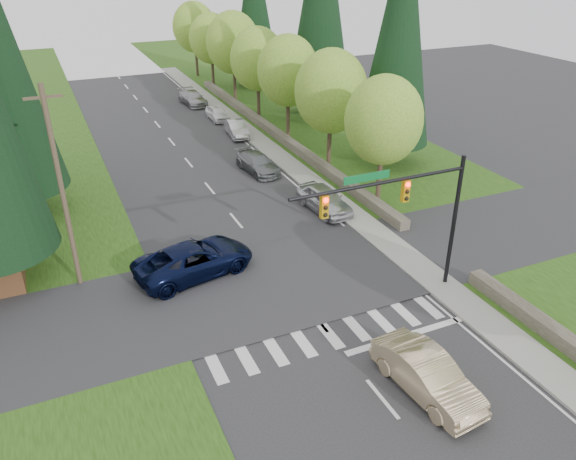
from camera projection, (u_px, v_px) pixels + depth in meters
ground at (368, 382)px, 21.92m from camera, size 120.00×120.00×0.00m
grass_east at (377, 165)px, 42.82m from camera, size 14.00×110.00×0.06m
grass_west at (5, 229)px, 33.38m from camera, size 14.00×110.00×0.06m
cross_street at (286, 281)px, 28.40m from camera, size 120.00×8.00×0.10m
sidewalk_east at (294, 168)px, 42.20m from camera, size 1.80×80.00×0.13m
curb_east at (284, 170)px, 41.90m from camera, size 0.20×80.00×0.13m
stone_wall_north at (273, 132)px, 49.16m from camera, size 0.70×40.00×0.70m
traffic_signal at (407, 203)px, 24.85m from camera, size 8.70×0.37×6.80m
utility_pole at (62, 189)px, 25.82m from camera, size 1.60×0.24×10.00m
decid_tree_0 at (384, 120)px, 34.01m from camera, size 4.80×4.80×8.37m
decid_tree_1 at (331, 91)px, 39.62m from camera, size 5.20×5.20×8.80m
decid_tree_2 at (288, 71)px, 45.15m from camera, size 5.00×5.00×8.82m
decid_tree_3 at (258, 59)px, 50.97m from camera, size 5.00×5.00×8.55m
decid_tree_4 at (233, 43)px, 56.49m from camera, size 5.40×5.40×9.18m
decid_tree_5 at (211, 38)px, 62.33m from camera, size 4.80×4.80×8.30m
decid_tree_6 at (194, 27)px, 67.88m from camera, size 5.20×5.20×8.86m
conifer_e_a at (400, 30)px, 38.67m from camera, size 5.44×5.44×17.80m
conifer_e_c at (254, 1)px, 61.56m from camera, size 5.10×5.10×16.80m
sedan_champagne at (427, 375)px, 21.10m from camera, size 2.20×5.07×1.62m
suv_navy at (194, 259)px, 28.60m from camera, size 6.62×4.06×1.71m
parked_car_a at (324, 199)px, 35.38m from camera, size 2.23×4.78×1.58m
parked_car_b at (258, 163)px, 41.39m from camera, size 2.37×4.83×1.35m
parked_car_c at (236, 129)px, 48.88m from camera, size 1.82×4.19×1.34m
parked_car_d at (217, 113)px, 53.29m from camera, size 1.54×3.79×1.29m
parked_car_e at (193, 98)px, 58.21m from camera, size 2.31×4.92×1.39m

